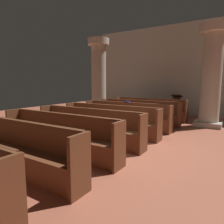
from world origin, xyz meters
The scene contains 13 objects.
ground_plane centered at (0.00, 0.00, 0.00)m, with size 19.20×19.20×0.00m, color #AD5B42.
back_wall centered at (0.00, 6.08, 2.25)m, with size 10.00×0.16×4.50m, color silver.
pew_row_0 centered at (-1.09, 4.12, 0.49)m, with size 3.32×0.47×0.92m.
pew_row_1 centered at (-1.09, 3.02, 0.49)m, with size 3.32×0.46×0.92m.
pew_row_2 centered at (-1.09, 1.93, 0.49)m, with size 3.32×0.46×0.92m.
pew_row_3 centered at (-1.09, 0.84, 0.49)m, with size 3.32×0.47×0.92m.
pew_row_4 centered at (-1.09, -0.26, 0.49)m, with size 3.32×0.46×0.92m.
pew_row_5 centered at (-1.09, -1.35, 0.49)m, with size 3.32×0.47×0.92m.
pew_row_6 centered at (-1.09, -2.44, 0.49)m, with size 3.32×0.46×0.92m.
pillar_aisle_side centered at (1.41, 3.85, 1.93)m, with size 1.02×1.02×3.71m.
pillar_far_side centered at (-3.54, 3.63, 1.93)m, with size 1.02×1.02×3.71m.
lectern centered at (-0.22, 5.43, 0.45)m, with size 0.48×0.45×1.08m.
hymn_book centered at (-1.16, 2.11, 0.94)m, with size 0.17×0.19×0.03m, color navy.
Camera 1 is at (2.40, -4.56, 1.62)m, focal length 32.92 mm.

